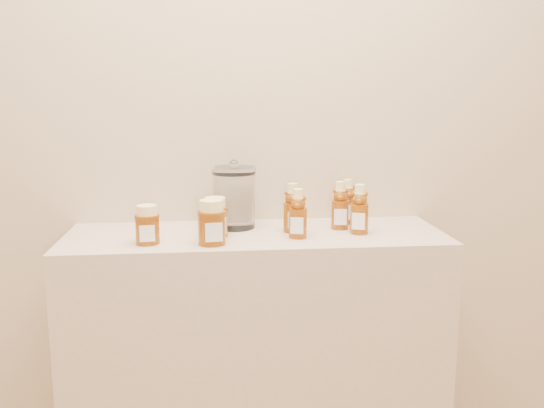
{
  "coord_description": "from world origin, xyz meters",
  "views": [
    {
      "loc": [
        -0.13,
        -0.22,
        1.34
      ],
      "look_at": [
        0.05,
        1.52,
        1.0
      ],
      "focal_mm": 38.0,
      "sensor_mm": 36.0,
      "label": 1
    }
  ],
  "objects_px": {
    "display_table": "(256,365)",
    "bear_bottle_back_left": "(292,205)",
    "bear_bottle_front_left": "(298,210)",
    "glass_canister": "(234,195)",
    "honey_jar_left": "(147,225)"
  },
  "relations": [
    {
      "from": "bear_bottle_front_left",
      "to": "glass_canister",
      "type": "bearing_deg",
      "value": 155.16
    },
    {
      "from": "bear_bottle_back_left",
      "to": "honey_jar_left",
      "type": "bearing_deg",
      "value": -170.48
    },
    {
      "from": "bear_bottle_back_left",
      "to": "bear_bottle_front_left",
      "type": "xyz_separation_m",
      "value": [
        0.01,
        -0.08,
        -0.0
      ]
    },
    {
      "from": "display_table",
      "to": "bear_bottle_front_left",
      "type": "bearing_deg",
      "value": -27.76
    },
    {
      "from": "bear_bottle_back_left",
      "to": "honey_jar_left",
      "type": "xyz_separation_m",
      "value": [
        -0.44,
        -0.1,
        -0.03
      ]
    },
    {
      "from": "display_table",
      "to": "bear_bottle_back_left",
      "type": "xyz_separation_m",
      "value": [
        0.12,
        0.01,
        0.54
      ]
    },
    {
      "from": "glass_canister",
      "to": "display_table",
      "type": "bearing_deg",
      "value": -54.18
    },
    {
      "from": "honey_jar_left",
      "to": "bear_bottle_back_left",
      "type": "bearing_deg",
      "value": 8.33
    },
    {
      "from": "glass_canister",
      "to": "bear_bottle_back_left",
      "type": "bearing_deg",
      "value": -23.22
    },
    {
      "from": "honey_jar_left",
      "to": "glass_canister",
      "type": "xyz_separation_m",
      "value": [
        0.26,
        0.18,
        0.05
      ]
    },
    {
      "from": "display_table",
      "to": "bear_bottle_front_left",
      "type": "xyz_separation_m",
      "value": [
        0.13,
        -0.07,
        0.54
      ]
    },
    {
      "from": "glass_canister",
      "to": "bear_bottle_front_left",
      "type": "bearing_deg",
      "value": -39.21
    },
    {
      "from": "bear_bottle_back_left",
      "to": "glass_canister",
      "type": "bearing_deg",
      "value": 153.2
    },
    {
      "from": "display_table",
      "to": "glass_canister",
      "type": "bearing_deg",
      "value": 125.82
    },
    {
      "from": "bear_bottle_front_left",
      "to": "honey_jar_left",
      "type": "bearing_deg",
      "value": -162.18
    }
  ]
}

